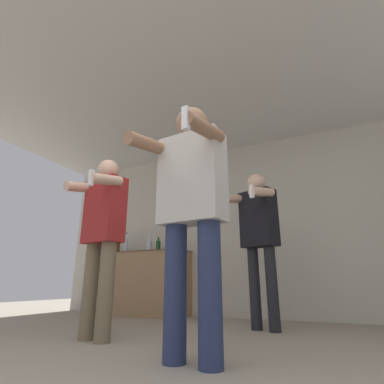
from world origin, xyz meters
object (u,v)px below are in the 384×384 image
(bottle_short_whiskey, at_px, (117,247))
(person_woman_foreground, at_px, (191,202))
(bottle_brown_liquor, at_px, (174,244))
(bottle_red_label, at_px, (158,245))
(bottle_tall_gin, at_px, (149,245))
(person_man_side, at_px, (102,229))
(bottle_dark_rum, at_px, (126,245))
(person_spectator_back, at_px, (259,230))

(bottle_short_whiskey, distance_m, person_woman_foreground, 3.28)
(bottle_brown_liquor, height_order, bottle_red_label, bottle_brown_liquor)
(bottle_short_whiskey, bearing_deg, bottle_tall_gin, 0.00)
(bottle_red_label, distance_m, person_woman_foreground, 2.77)
(bottle_brown_liquor, height_order, person_man_side, person_man_side)
(bottle_brown_liquor, xyz_separation_m, bottle_red_label, (-0.27, -0.00, -0.01))
(bottle_tall_gin, xyz_separation_m, person_woman_foreground, (1.75, -2.27, -0.06))
(bottle_dark_rum, height_order, person_man_side, person_man_side)
(bottle_tall_gin, relative_size, person_man_side, 0.17)
(bottle_dark_rum, bearing_deg, bottle_brown_liquor, 0.00)
(bottle_tall_gin, bearing_deg, bottle_dark_rum, 180.00)
(bottle_tall_gin, height_order, bottle_short_whiskey, bottle_tall_gin)
(bottle_tall_gin, bearing_deg, person_spectator_back, -21.90)
(bottle_brown_liquor, xyz_separation_m, person_spectator_back, (1.44, -0.75, -0.01))
(bottle_short_whiskey, height_order, person_man_side, person_man_side)
(bottle_brown_liquor, bearing_deg, bottle_dark_rum, -180.00)
(bottle_short_whiskey, distance_m, person_man_side, 2.30)
(bottle_short_whiskey, height_order, person_spectator_back, person_spectator_back)
(bottle_dark_rum, distance_m, bottle_short_whiskey, 0.17)
(bottle_red_label, distance_m, person_spectator_back, 1.86)
(bottle_brown_liquor, bearing_deg, bottle_short_whiskey, -180.00)
(bottle_dark_rum, height_order, bottle_tall_gin, bottle_dark_rum)
(bottle_brown_liquor, bearing_deg, person_spectator_back, -27.57)
(bottle_brown_liquor, bearing_deg, person_man_side, -82.15)
(bottle_brown_liquor, xyz_separation_m, person_woman_foreground, (1.32, -2.27, -0.06))
(bottle_brown_liquor, distance_m, person_man_side, 1.91)
(bottle_short_whiskey, bearing_deg, person_man_side, -55.37)
(bottle_tall_gin, distance_m, bottle_red_label, 0.16)
(person_spectator_back, bearing_deg, bottle_short_whiskey, 163.18)
(person_woman_foreground, height_order, person_man_side, person_woman_foreground)
(bottle_dark_rum, relative_size, bottle_red_label, 1.41)
(bottle_short_whiskey, xyz_separation_m, person_man_side, (1.31, -1.89, -0.10))
(person_man_side, bearing_deg, bottle_red_label, 105.65)
(person_man_side, bearing_deg, bottle_dark_rum, 121.01)
(bottle_dark_rum, distance_m, bottle_red_label, 0.61)
(bottle_brown_liquor, height_order, bottle_tall_gin, bottle_brown_liquor)
(bottle_dark_rum, height_order, person_spectator_back, person_spectator_back)
(bottle_red_label, bearing_deg, bottle_tall_gin, 180.00)
(bottle_dark_rum, height_order, bottle_red_label, bottle_dark_rum)
(bottle_short_whiskey, distance_m, person_spectator_back, 2.59)
(bottle_red_label, height_order, person_woman_foreground, person_woman_foreground)
(bottle_brown_liquor, relative_size, person_man_side, 0.17)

